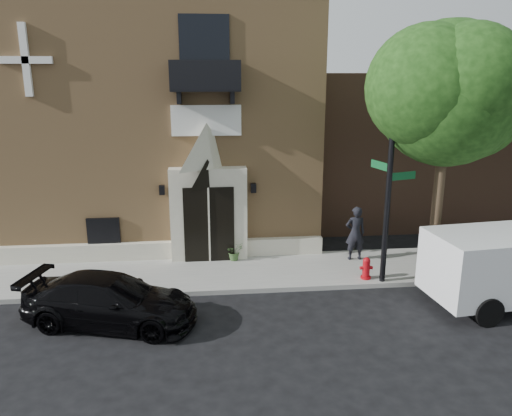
{
  "coord_description": "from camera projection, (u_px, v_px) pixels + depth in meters",
  "views": [
    {
      "loc": [
        -1.04,
        -13.73,
        6.43
      ],
      "look_at": [
        0.55,
        2.0,
        2.12
      ],
      "focal_mm": 35.0,
      "sensor_mm": 36.0,
      "label": 1
    }
  ],
  "objects": [
    {
      "name": "sidewalk",
      "position": [
        271.0,
        271.0,
        16.49
      ],
      "size": [
        42.0,
        3.0,
        0.15
      ],
      "primitive_type": "cube",
      "color": "gray",
      "rests_on": "ground"
    },
    {
      "name": "ground",
      "position": [
        245.0,
        294.0,
        14.97
      ],
      "size": [
        120.0,
        120.0,
        0.0
      ],
      "primitive_type": "plane",
      "color": "black",
      "rests_on": "ground"
    },
    {
      "name": "street_tree_left",
      "position": [
        451.0,
        93.0,
        14.35
      ],
      "size": [
        4.97,
        4.38,
        7.77
      ],
      "color": "#38281C",
      "rests_on": "sidewalk"
    },
    {
      "name": "fire_hydrant",
      "position": [
        366.0,
        268.0,
        15.64
      ],
      "size": [
        0.4,
        0.32,
        0.7
      ],
      "color": "#A30910",
      "rests_on": "sidewalk"
    },
    {
      "name": "black_sedan",
      "position": [
        110.0,
        301.0,
        13.04
      ],
      "size": [
        4.88,
        2.95,
        1.32
      ],
      "primitive_type": "imported",
      "rotation": [
        0.0,
        0.0,
        1.31
      ],
      "color": "black",
      "rests_on": "ground"
    },
    {
      "name": "planter",
      "position": [
        234.0,
        251.0,
        17.21
      ],
      "size": [
        0.71,
        0.66,
        0.64
      ],
      "primitive_type": "imported",
      "rotation": [
        0.0,
        0.0,
        0.33
      ],
      "color": "#3D5D2D",
      "rests_on": "sidewalk"
    },
    {
      "name": "dumpster",
      "position": [
        475.0,
        252.0,
        16.42
      ],
      "size": [
        1.87,
        1.34,
        1.1
      ],
      "rotation": [
        0.0,
        0.0,
        0.25
      ],
      "color": "#0D3317",
      "rests_on": "sidewalk"
    },
    {
      "name": "church",
      "position": [
        159.0,
        116.0,
        21.1
      ],
      "size": [
        12.2,
        11.01,
        9.3
      ],
      "color": "tan",
      "rests_on": "ground"
    },
    {
      "name": "pedestrian_near",
      "position": [
        355.0,
        233.0,
        17.12
      ],
      "size": [
        0.69,
        0.45,
        1.89
      ],
      "primitive_type": "imported",
      "rotation": [
        0.0,
        0.0,
        3.14
      ],
      "color": "black",
      "rests_on": "sidewalk"
    },
    {
      "name": "street_sign",
      "position": [
        389.0,
        180.0,
        14.73
      ],
      "size": [
        1.18,
        0.99,
        6.39
      ],
      "rotation": [
        0.0,
        0.0,
        0.28
      ],
      "color": "black",
      "rests_on": "sidewalk"
    },
    {
      "name": "neighbour_building",
      "position": [
        478.0,
        142.0,
        23.94
      ],
      "size": [
        18.0,
        8.0,
        6.4
      ],
      "primitive_type": "cube",
      "color": "brown",
      "rests_on": "ground"
    }
  ]
}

